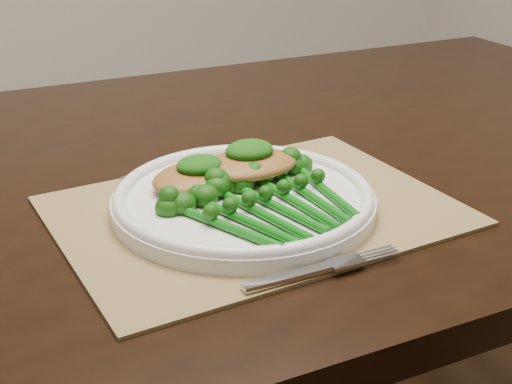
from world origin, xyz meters
name	(u,v)px	position (x,y,z in m)	size (l,w,h in m)	color
dining_table	(245,372)	(0.02, 0.07, 0.38)	(1.62, 0.94, 0.75)	black
placemat	(255,211)	(-0.05, -0.11, 0.75)	(0.43, 0.32, 0.00)	olive
dinner_plate	(244,198)	(-0.06, -0.10, 0.77)	(0.29, 0.29, 0.03)	white
knife	(181,167)	(-0.08, 0.04, 0.76)	(0.20, 0.04, 0.01)	silver
fork	(333,265)	(-0.04, -0.26, 0.76)	(0.17, 0.02, 0.01)	silver
chicken_fillet_left	(198,176)	(-0.09, -0.05, 0.78)	(0.12, 0.08, 0.02)	olive
chicken_fillet_right	(248,164)	(-0.03, -0.06, 0.79)	(0.12, 0.08, 0.02)	olive
pesto_dollop_left	(199,165)	(-0.09, -0.05, 0.80)	(0.05, 0.05, 0.02)	#0E4109
pesto_dollop_right	(249,150)	(-0.03, -0.06, 0.80)	(0.06, 0.05, 0.02)	#0E4109
broccolini_bundle	(279,208)	(-0.04, -0.16, 0.78)	(0.20, 0.21, 0.04)	#0B5A0E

